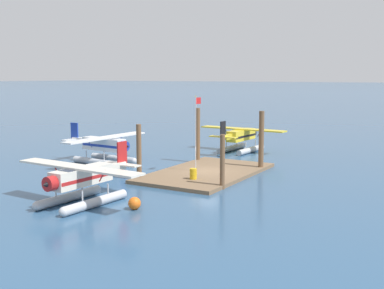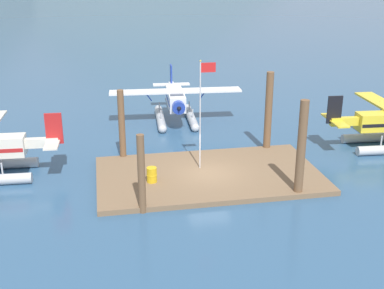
# 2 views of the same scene
# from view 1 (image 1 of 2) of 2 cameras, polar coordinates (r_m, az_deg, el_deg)

# --- Properties ---
(ground_plane) EXTENTS (1200.00, 1200.00, 0.00)m
(ground_plane) POSITION_cam_1_polar(r_m,az_deg,el_deg) (43.29, 1.69, -3.52)
(ground_plane) COLOR #2D5175
(dock_platform) EXTENTS (13.29, 7.70, 0.30)m
(dock_platform) POSITION_cam_1_polar(r_m,az_deg,el_deg) (43.26, 1.69, -3.32)
(dock_platform) COLOR brown
(dock_platform) RESTS_ON ground
(piling_near_left) EXTENTS (0.38, 0.38, 4.25)m
(piling_near_left) POSITION_cam_1_polar(r_m,az_deg,el_deg) (37.43, 3.58, -2.06)
(piling_near_left) COLOR brown
(piling_near_left) RESTS_ON ground
(piling_near_right) EXTENTS (0.48, 0.48, 5.49)m
(piling_near_right) POSITION_cam_1_polar(r_m,az_deg,el_deg) (45.24, 8.11, 0.43)
(piling_near_right) COLOR brown
(piling_near_right) RESTS_ON ground
(piling_far_left) EXTENTS (0.41, 0.41, 4.71)m
(piling_far_left) POSITION_cam_1_polar(r_m,az_deg,el_deg) (40.79, -6.23, -0.92)
(piling_far_left) COLOR brown
(piling_far_left) RESTS_ON ground
(piling_far_right) EXTENTS (0.49, 0.49, 5.50)m
(piling_far_right) POSITION_cam_1_polar(r_m,az_deg,el_deg) (48.78, 0.66, 1.07)
(piling_far_right) COLOR brown
(piling_far_right) RESTS_ON ground
(flagpole) EXTENTS (0.95, 0.10, 6.65)m
(flagpole) POSITION_cam_1_polar(r_m,az_deg,el_deg) (42.83, 0.51, 2.31)
(flagpole) COLOR silver
(flagpole) RESTS_ON dock_platform
(fuel_drum) EXTENTS (0.62, 0.62, 0.88)m
(fuel_drum) POSITION_cam_1_polar(r_m,az_deg,el_deg) (39.83, 0.15, -3.45)
(fuel_drum) COLOR gold
(fuel_drum) RESTS_ON dock_platform
(mooring_buoy) EXTENTS (0.83, 0.83, 0.83)m
(mooring_buoy) POSITION_cam_1_polar(r_m,az_deg,el_deg) (32.29, -6.75, -6.85)
(mooring_buoy) COLOR orange
(mooring_buoy) RESTS_ON ground
(seaplane_yellow_stbd_fwd) EXTENTS (7.97, 10.47, 3.84)m
(seaplane_yellow_stbd_fwd) POSITION_cam_1_polar(r_m,az_deg,el_deg) (56.14, 5.78, 0.75)
(seaplane_yellow_stbd_fwd) COLOR #B7BABF
(seaplane_yellow_stbd_fwd) RESTS_ON ground
(seaplane_cream_port_fwd) EXTENTS (7.98, 10.46, 3.84)m
(seaplane_cream_port_fwd) POSITION_cam_1_polar(r_m,az_deg,el_deg) (33.91, -12.81, -4.25)
(seaplane_cream_port_fwd) COLOR #B7BABF
(seaplane_cream_port_fwd) RESTS_ON ground
(seaplane_white_bow_centre) EXTENTS (10.47, 7.97, 3.84)m
(seaplane_white_bow_centre) POSITION_cam_1_polar(r_m,az_deg,el_deg) (49.28, -10.24, -0.36)
(seaplane_white_bow_centre) COLOR #B7BABF
(seaplane_white_bow_centre) RESTS_ON ground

